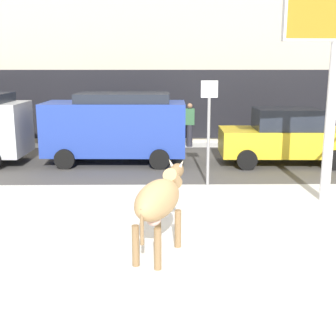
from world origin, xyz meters
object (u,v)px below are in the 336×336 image
Objects in this scene: car_blue_van at (116,126)px; pedestrian_near_billboard at (190,125)px; car_yellow_sedan at (285,137)px; street_sign at (209,125)px; cow_tan at (159,200)px.

car_blue_van is 2.68× the size of pedestrian_near_billboard.
street_sign reaches higher than car_yellow_sedan.
pedestrian_near_billboard is at bearing 48.36° from car_blue_van.
street_sign reaches higher than cow_tan.
street_sign is at bearing -136.65° from car_yellow_sedan.
car_yellow_sedan is at bearing 43.35° from street_sign.
pedestrian_near_billboard is at bearing 132.25° from car_yellow_sedan.
pedestrian_near_billboard is 5.92m from street_sign.
pedestrian_near_billboard is (2.63, 2.96, -0.36)m from car_blue_van.
car_yellow_sedan is 4.36m from pedestrian_near_billboard.
car_blue_van reaches higher than pedestrian_near_billboard.
street_sign is at bearing -46.44° from car_blue_van.
car_yellow_sedan reaches higher than cow_tan.
cow_tan is 0.41× the size of car_blue_van.
cow_tan is at bearing -105.84° from street_sign.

